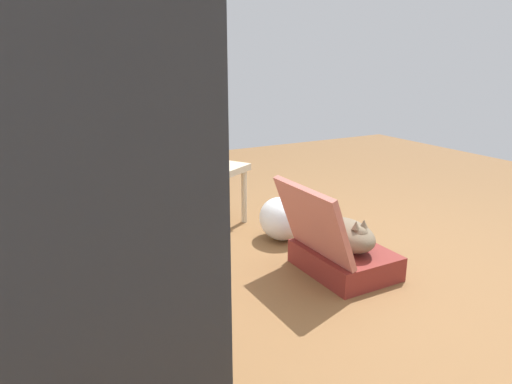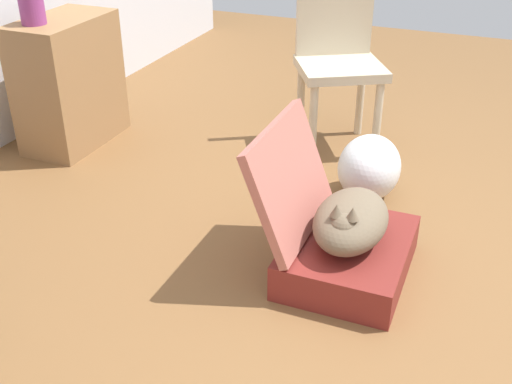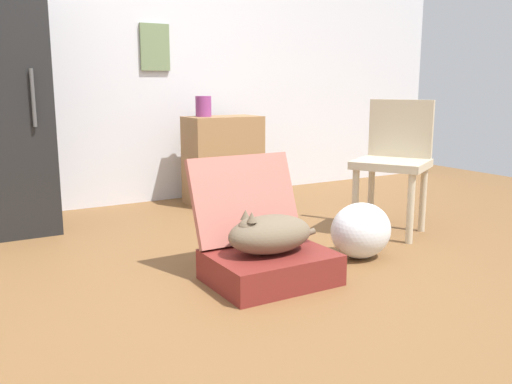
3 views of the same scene
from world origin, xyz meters
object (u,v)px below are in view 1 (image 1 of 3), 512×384
Objects in this scene: suitcase_base at (344,260)px; chair at (207,164)px; side_table at (15,235)px; cat at (346,234)px; plastic_bag_white at (281,219)px; refrigerator at (45,288)px.

chair is (1.20, 0.41, 0.41)m from suitcase_base.
side_table is (0.66, 1.79, 0.28)m from suitcase_base.
chair is at bearing 18.56° from cat.
refrigerator reaches higher than plastic_bag_white.
plastic_bag_white is at bearing 6.30° from cat.
side_table is 0.82× the size of chair.
suitcase_base is 1.13× the size of cat.
refrigerator reaches higher than suitcase_base.
suitcase_base is 2.14m from refrigerator.
cat is at bearing 176.65° from suitcase_base.
refrigerator is 2.26× the size of side_table.
chair is (0.55, -1.38, 0.13)m from side_table.
chair reaches higher than cat.
cat is 0.66m from plastic_bag_white.
refrigerator is (-1.66, 1.66, 0.65)m from plastic_bag_white.
plastic_bag_white is at bearing -89.22° from chair.
cat is 0.60× the size of chair.
chair reaches higher than suitcase_base.
chair reaches higher than plastic_bag_white.
suitcase_base is at bearing -101.47° from chair.
plastic_bag_white is at bearing -90.40° from side_table.
side_table is (0.66, 1.79, 0.11)m from cat.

